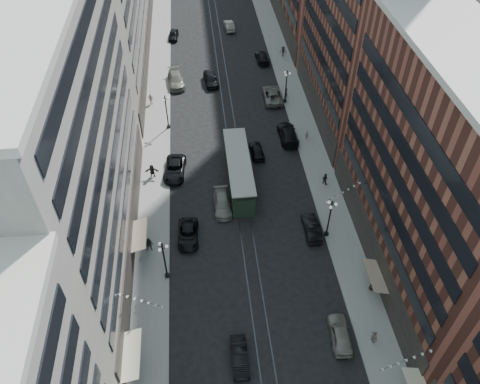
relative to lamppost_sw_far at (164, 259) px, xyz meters
name	(u,v)px	position (x,y,z in m)	size (l,w,h in m)	color
ground	(227,106)	(9.20, 32.00, -3.10)	(220.00, 220.00, 0.00)	black
sidewalk_west	(159,76)	(-1.80, 42.00, -3.02)	(4.00, 180.00, 0.15)	gray
sidewalk_east	(285,70)	(20.20, 42.00, -3.02)	(4.00, 180.00, 0.15)	gray
rail_west	(219,74)	(8.50, 42.00, -3.09)	(0.12, 180.00, 0.02)	#2D2D33
rail_east	(227,73)	(9.90, 42.00, -3.09)	(0.12, 180.00, 0.02)	#2D2D33
building_west_mid	(68,152)	(-7.80, 5.00, 10.90)	(8.00, 36.00, 28.00)	gray
building_east_mid	(433,178)	(26.20, 0.00, 8.90)	(8.00, 30.00, 24.00)	brown
lamppost_sw_far	(164,259)	(0.00, 0.00, 0.00)	(1.03, 1.14, 5.52)	black
lamppost_sw_mid	(167,111)	(0.00, 27.00, 0.00)	(1.03, 1.14, 5.52)	black
lamppost_se_far	(329,217)	(18.40, 4.00, 0.00)	(1.03, 1.14, 5.52)	black
lamppost_se_mid	(286,85)	(18.40, 32.00, 0.00)	(1.03, 1.14, 5.52)	black
streetcar	(239,172)	(9.20, 14.33, -1.40)	(2.94, 13.27, 3.67)	#213324
car_2	(188,234)	(2.40, 5.23, -2.41)	(2.29, 4.97, 1.38)	black
car_4	(340,334)	(16.59, -8.92, -2.30)	(1.87, 4.66, 1.59)	gray
car_5	(240,357)	(6.77, -10.17, -2.39)	(1.50, 4.31, 1.42)	black
pedestrian_2	(149,245)	(-1.92, 3.79, -1.99)	(0.93, 0.51, 1.91)	black
pedestrian_4	(374,337)	(19.66, -9.67, -2.08)	(1.02, 0.46, 1.74)	#9F9184
car_7	(175,169)	(0.92, 16.74, -2.30)	(2.63, 5.70, 1.58)	black
car_8	(176,80)	(1.23, 39.28, -2.21)	(2.49, 6.12, 1.78)	slate
car_9	(173,35)	(0.80, 56.16, -2.36)	(1.74, 4.31, 1.47)	black
car_10	(311,228)	(16.74, 4.70, -2.32)	(1.64, 4.70, 1.55)	black
car_11	(272,95)	(16.52, 33.10, -2.23)	(2.86, 6.20, 1.72)	slate
car_12	(262,57)	(16.62, 45.60, -2.35)	(2.09, 5.15, 1.49)	black
car_13	(211,79)	(7.00, 38.87, -2.23)	(2.04, 5.07, 1.73)	black
car_14	(229,26)	(11.86, 58.93, -2.30)	(1.69, 4.86, 1.60)	gray
pedestrian_5	(152,171)	(-2.01, 16.29, -1.97)	(1.80, 0.52, 1.94)	black
pedestrian_6	(151,99)	(-2.73, 33.62, -2.08)	(1.01, 0.46, 1.73)	gray
pedestrian_7	(325,179)	(20.20, 12.61, -2.12)	(0.80, 0.44, 1.66)	black
pedestrian_8	(307,134)	(19.86, 22.18, -2.14)	(0.59, 0.39, 1.61)	#A09684
pedestrian_9	(283,51)	(20.59, 46.71, -2.02)	(1.20, 0.50, 1.86)	black
car_extra_0	(288,134)	(17.16, 22.69, -2.22)	(2.45, 6.03, 1.75)	black
car_extra_1	(257,150)	(12.24, 19.57, -2.38)	(1.70, 4.22, 1.44)	black
car_extra_2	(222,204)	(6.70, 9.73, -2.35)	(2.09, 5.15, 1.49)	slate
pedestrian_extra_0	(372,284)	(21.32, -3.83, -2.12)	(0.80, 0.44, 1.64)	black
pedestrian_extra_1	(286,93)	(18.77, 33.26, -2.11)	(0.61, 0.40, 1.67)	black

